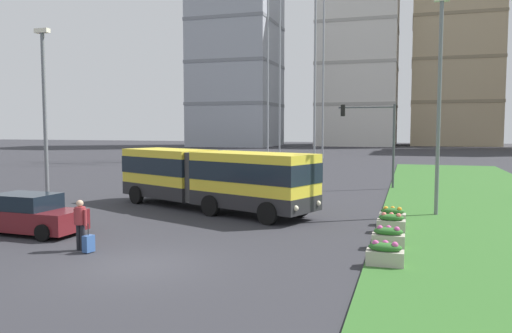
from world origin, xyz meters
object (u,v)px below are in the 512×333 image
Objects in this scene: articulated_bus at (211,178)px; pedestrian_crossing at (80,221)px; flower_planter_1 at (388,237)px; traffic_light_far_right at (375,130)px; car_maroon_sedan at (28,215)px; flower_planter_2 at (391,222)px; streetlight_left at (45,114)px; flower_planter_0 at (385,254)px; apartment_tower_westcentre at (359,49)px; rolling_suitcase at (89,244)px; apartment_tower_west at (236,46)px; apartment_tower_centre at (456,42)px; streetlight_median at (439,99)px; flower_planter_3 at (392,216)px.

articulated_bus is 6.78× the size of pedestrian_crossing.
traffic_light_far_right is at bearing 95.40° from flower_planter_1.
car_maroon_sedan is at bearing -173.53° from flower_planter_1.
flower_planter_2 is 16.30m from streetlight_left.
articulated_bus is at bearing 137.51° from flower_planter_0.
articulated_bus reaches higher than flower_planter_1.
rolling_suitcase is at bearing -89.11° from apartment_tower_westcentre.
apartment_tower_west is at bearing 116.09° from traffic_light_far_right.
apartment_tower_westcentre reaches higher than articulated_bus.
apartment_tower_centre is at bearing 84.66° from flower_planter_0.
articulated_bus is at bearing -172.25° from streetlight_median.
traffic_light_far_right is (7.90, 21.09, 3.68)m from rolling_suitcase.
flower_planter_0 is 0.13× the size of streetlight_left.
flower_planter_0 is (13.72, -0.82, -0.33)m from car_maroon_sedan.
rolling_suitcase is 16.60m from streetlight_median.
apartment_tower_centre is at bearing 84.41° from flower_planter_2.
car_maroon_sedan is at bearing -162.45° from flower_planter_2.
flower_planter_2 is at bearing -90.00° from flower_planter_3.
pedestrian_crossing is 12.62m from flower_planter_3.
flower_planter_1 is at bearing -67.59° from apartment_tower_west.
flower_planter_0 is 0.11× the size of streetlight_median.
rolling_suitcase is 0.02× the size of apartment_tower_westcentre.
traffic_light_far_right reaches higher than flower_planter_0.
articulated_bus is at bearing 161.10° from flower_planter_2.
streetlight_median reaches higher than pedestrian_crossing.
flower_planter_3 is 6.20m from streetlight_median.
apartment_tower_westcentre is (-2.22, 96.80, 20.95)m from articulated_bus.
streetlight_left is at bearing -76.31° from apartment_tower_west.
flower_planter_2 is at bearing -66.95° from apartment_tower_west.
car_maroon_sedan reaches higher than flower_planter_2.
traffic_light_far_right is at bearing 69.46° from rolling_suitcase.
traffic_light_far_right is 87.56m from apartment_tower_westcentre.
pedestrian_crossing is at bearing -174.91° from flower_planter_0.
flower_planter_1 is 9.15m from streetlight_median.
streetlight_median is 0.23× the size of apartment_tower_westcentre.
apartment_tower_centre is at bearing 84.32° from flower_planter_3.
apartment_tower_westcentre reaches higher than flower_planter_1.
apartment_tower_west reaches higher than flower_planter_3.
car_maroon_sedan is 13.81m from flower_planter_1.
flower_planter_0 is (9.57, 1.09, 0.11)m from rolling_suitcase.
flower_planter_0 is at bearing -90.00° from flower_planter_1.
streetlight_median is (1.90, 4.56, 5.11)m from flower_planter_2.
apartment_tower_centre is (10.43, 106.47, 23.62)m from flower_planter_2.
apartment_tower_west is 0.99× the size of apartment_tower_westcentre.
rolling_suitcase is at bearing -160.09° from flower_planter_1.
rolling_suitcase is 22.82m from traffic_light_far_right.
apartment_tower_centre is (21.64, 6.59, 1.44)m from apartment_tower_westcentre.
pedestrian_crossing reaches higher than car_maroon_sedan.
apartment_tower_centre reaches higher than flower_planter_3.
flower_planter_0 is 6.76m from flower_planter_3.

